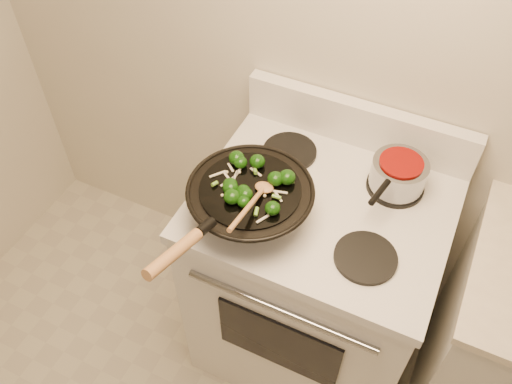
% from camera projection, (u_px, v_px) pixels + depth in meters
% --- Properties ---
extents(stove, '(0.78, 0.67, 1.08)m').
position_uv_depth(stove, '(313.00, 279.00, 2.01)').
color(stove, white).
rests_on(stove, ground).
extents(wok, '(0.37, 0.61, 0.23)m').
position_uv_depth(wok, '(249.00, 201.00, 1.57)').
color(wok, black).
rests_on(wok, stove).
extents(stirfry, '(0.24, 0.22, 0.04)m').
position_uv_depth(stirfry, '(251.00, 182.00, 1.53)').
color(stirfry, '#0F3408').
rests_on(stirfry, wok).
extents(wooden_spoon, '(0.06, 0.25, 0.08)m').
position_uv_depth(wooden_spoon, '(255.00, 199.00, 1.47)').
color(wooden_spoon, '#AA7443').
rests_on(wooden_spoon, wok).
extents(saucepan, '(0.17, 0.27, 0.10)m').
position_uv_depth(saucepan, '(398.00, 174.00, 1.66)').
color(saucepan, gray).
rests_on(saucepan, stove).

